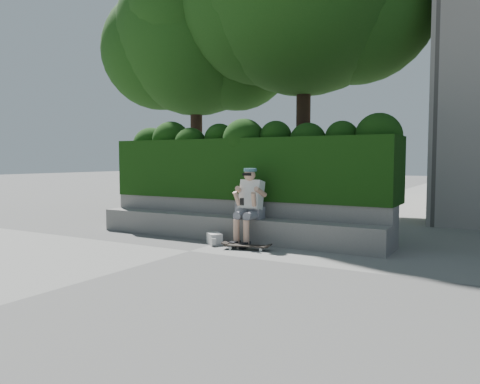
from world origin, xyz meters
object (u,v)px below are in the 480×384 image
Objects in this scene: backpack_ground at (214,239)px; person at (250,203)px; backpack_plaid at (244,207)px; skateboard at (247,246)px.

person is at bearing 71.04° from backpack_ground.
backpack_plaid reaches higher than backpack_ground.
person reaches higher than backpack_ground.
skateboard is at bearing -66.85° from person.
backpack_ground is (-0.77, 0.17, 0.03)m from skateboard.
backpack_plaid is at bearing 87.40° from backpack_ground.
skateboard is 1.79× the size of backpack_plaid.
person is 1.75× the size of skateboard.
person reaches higher than skateboard.
person is 4.45× the size of backpack_ground.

